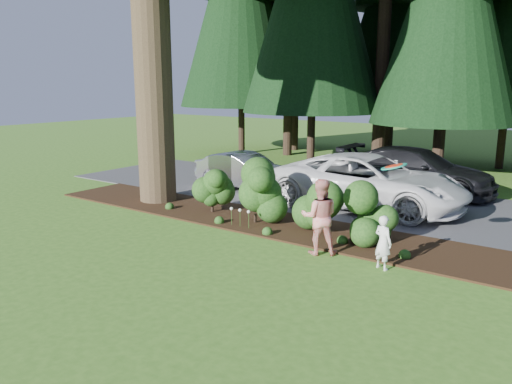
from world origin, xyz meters
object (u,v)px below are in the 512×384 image
(adult, at_px, (320,217))
(car_white_suv, at_px, (368,182))
(frisbee, at_px, (394,166))
(car_dark_suv, at_px, (416,171))
(child, at_px, (383,242))
(car_silver_wagon, at_px, (245,171))

(adult, bearing_deg, car_white_suv, -111.76)
(frisbee, bearing_deg, adult, 174.33)
(car_dark_suv, relative_size, child, 4.66)
(car_dark_suv, bearing_deg, child, -166.43)
(car_dark_suv, xyz_separation_m, adult, (0.32, -8.00, 0.06))
(car_white_suv, bearing_deg, child, -154.06)
(adult, bearing_deg, car_silver_wagon, -71.13)
(car_silver_wagon, relative_size, adult, 2.28)
(car_white_suv, bearing_deg, car_dark_suv, -8.71)
(adult, distance_m, frisbee, 2.27)
(car_white_suv, relative_size, adult, 3.43)
(frisbee, bearing_deg, car_dark_suv, 104.47)
(child, relative_size, adult, 0.67)
(adult, bearing_deg, child, 145.32)
(child, relative_size, frisbee, 2.27)
(adult, bearing_deg, frisbee, 143.10)
(car_silver_wagon, relative_size, car_dark_suv, 0.74)
(car_white_suv, distance_m, frisbee, 5.74)
(car_dark_suv, bearing_deg, adult, -177.60)
(car_dark_suv, height_order, child, car_dark_suv)
(car_silver_wagon, height_order, car_white_suv, car_white_suv)
(car_dark_suv, bearing_deg, frisbee, -165.45)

